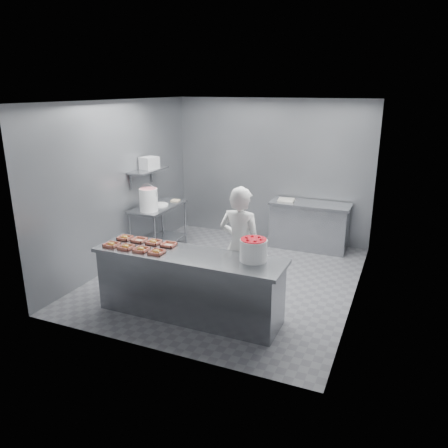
% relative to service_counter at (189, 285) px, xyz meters
% --- Properties ---
extents(floor, '(4.50, 4.50, 0.00)m').
position_rel_service_counter_xyz_m(floor, '(0.00, 1.35, -0.45)').
color(floor, '#4C4C51').
rests_on(floor, ground).
extents(ceiling, '(4.50, 4.50, 0.00)m').
position_rel_service_counter_xyz_m(ceiling, '(0.00, 1.35, 2.35)').
color(ceiling, white).
rests_on(ceiling, wall_back).
extents(wall_back, '(4.00, 0.04, 2.80)m').
position_rel_service_counter_xyz_m(wall_back, '(0.00, 3.60, 0.95)').
color(wall_back, slate).
rests_on(wall_back, ground).
extents(wall_left, '(0.04, 4.50, 2.80)m').
position_rel_service_counter_xyz_m(wall_left, '(-2.00, 1.35, 0.95)').
color(wall_left, slate).
rests_on(wall_left, ground).
extents(wall_right, '(0.04, 4.50, 2.80)m').
position_rel_service_counter_xyz_m(wall_right, '(2.00, 1.35, 0.95)').
color(wall_right, slate).
rests_on(wall_right, ground).
extents(service_counter, '(2.60, 0.70, 0.90)m').
position_rel_service_counter_xyz_m(service_counter, '(0.00, 0.00, 0.00)').
color(service_counter, slate).
rests_on(service_counter, ground).
extents(prep_table, '(0.60, 1.20, 0.90)m').
position_rel_service_counter_xyz_m(prep_table, '(-1.65, 1.95, 0.14)').
color(prep_table, slate).
rests_on(prep_table, ground).
extents(back_counter, '(1.50, 0.60, 0.90)m').
position_rel_service_counter_xyz_m(back_counter, '(0.90, 3.25, -0.00)').
color(back_counter, slate).
rests_on(back_counter, ground).
extents(wall_shelf, '(0.35, 0.90, 0.03)m').
position_rel_service_counter_xyz_m(wall_shelf, '(-1.82, 1.95, 1.10)').
color(wall_shelf, slate).
rests_on(wall_shelf, wall_left).
extents(tray_0, '(0.19, 0.18, 0.06)m').
position_rel_service_counter_xyz_m(tray_0, '(-1.11, -0.16, 0.47)').
color(tray_0, '#A48164').
rests_on(tray_0, service_counter).
extents(tray_1, '(0.19, 0.18, 0.06)m').
position_rel_service_counter_xyz_m(tray_1, '(-0.87, -0.16, 0.47)').
color(tray_1, '#A48164').
rests_on(tray_1, service_counter).
extents(tray_2, '(0.19, 0.18, 0.06)m').
position_rel_service_counter_xyz_m(tray_2, '(-0.63, -0.16, 0.47)').
color(tray_2, '#A48164').
rests_on(tray_2, service_counter).
extents(tray_3, '(0.19, 0.18, 0.06)m').
position_rel_service_counter_xyz_m(tray_3, '(-0.39, -0.16, 0.47)').
color(tray_3, '#A48164').
rests_on(tray_3, service_counter).
extents(tray_4, '(0.19, 0.18, 0.06)m').
position_rel_service_counter_xyz_m(tray_4, '(-1.11, 0.16, 0.47)').
color(tray_4, '#A48164').
rests_on(tray_4, service_counter).
extents(tray_5, '(0.19, 0.18, 0.04)m').
position_rel_service_counter_xyz_m(tray_5, '(-0.86, 0.16, 0.47)').
color(tray_5, '#A48164').
rests_on(tray_5, service_counter).
extents(tray_6, '(0.19, 0.18, 0.06)m').
position_rel_service_counter_xyz_m(tray_6, '(-0.63, 0.16, 0.47)').
color(tray_6, '#A48164').
rests_on(tray_6, service_counter).
extents(tray_7, '(0.19, 0.18, 0.04)m').
position_rel_service_counter_xyz_m(tray_7, '(-0.38, 0.16, 0.47)').
color(tray_7, '#A48164').
rests_on(tray_7, service_counter).
extents(worker, '(0.66, 0.47, 1.73)m').
position_rel_service_counter_xyz_m(worker, '(0.50, 0.60, 0.41)').
color(worker, silver).
rests_on(worker, ground).
extents(strawberry_tub, '(0.35, 0.35, 0.29)m').
position_rel_service_counter_xyz_m(strawberry_tub, '(0.86, 0.12, 0.60)').
color(strawberry_tub, white).
rests_on(strawberry_tub, service_counter).
extents(glaze_bucket, '(0.33, 0.32, 0.49)m').
position_rel_service_counter_xyz_m(glaze_bucket, '(-1.60, 1.58, 0.66)').
color(glaze_bucket, white).
rests_on(glaze_bucket, prep_table).
extents(bucket_lid, '(0.44, 0.44, 0.03)m').
position_rel_service_counter_xyz_m(bucket_lid, '(-1.64, 1.96, 0.46)').
color(bucket_lid, white).
rests_on(bucket_lid, prep_table).
extents(rag, '(0.16, 0.14, 0.02)m').
position_rel_service_counter_xyz_m(rag, '(-1.53, 2.39, 0.46)').
color(rag, '#CCB28C').
rests_on(rag, prep_table).
extents(appliance, '(0.32, 0.35, 0.22)m').
position_rel_service_counter_xyz_m(appliance, '(-1.82, 2.00, 1.22)').
color(appliance, gray).
rests_on(appliance, wall_shelf).
extents(paper_stack, '(0.31, 0.24, 0.04)m').
position_rel_service_counter_xyz_m(paper_stack, '(0.43, 3.25, 0.46)').
color(paper_stack, silver).
rests_on(paper_stack, back_counter).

